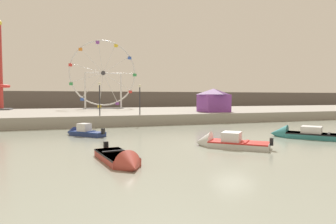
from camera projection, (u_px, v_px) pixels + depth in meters
The scene contains 12 objects.
ground_plane at pixel (233, 146), 18.37m from camera, with size 240.00×240.00×0.00m, color gray.
quay_promenade at pixel (140, 114), 42.65m from camera, with size 110.00×22.89×1.18m, color gray.
distant_town_skyline at pixel (115, 101), 67.44m from camera, with size 140.00×3.00×4.40m, color #564C47.
motorboat_faded_red at pixel (122, 160), 13.43m from camera, with size 1.95×4.60×1.26m.
motorboat_navy_blue at pixel (82, 132), 23.41m from camera, with size 3.33×3.48×1.30m.
motorboat_teal_painted at pixel (303, 134), 22.02m from camera, with size 4.90×5.56×1.50m.
motorboat_pale_grey at pixel (224, 143), 18.09m from camera, with size 4.40×4.21×1.51m.
ferris_wheel_white_frame at pixel (103, 74), 47.87m from camera, with size 11.14×1.20×11.46m.
drop_tower_red_tower at pixel (0, 76), 43.27m from camera, with size 2.80×2.80×13.49m.
carnival_booth_purple_stall at pixel (214, 100), 37.99m from camera, with size 3.82×3.77×3.09m.
promenade_lamp_near at pixel (100, 94), 30.04m from camera, with size 0.32×0.32×3.53m.
promenade_lamp_far at pixel (140, 95), 31.96m from camera, with size 0.32×0.32×3.37m.
Camera 1 is at (-9.82, -15.91, 3.17)m, focal length 30.64 mm.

